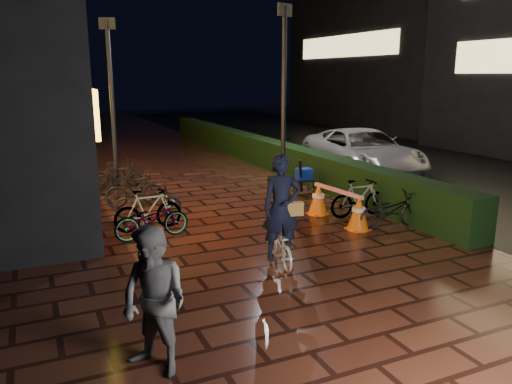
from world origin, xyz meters
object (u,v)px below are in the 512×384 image
bystander_person (154,302)px  van (362,152)px  cyclist (281,224)px  traffic_barrier (337,205)px  cart_assembly (303,175)px

bystander_person → van: 12.50m
bystander_person → cyclist: bearing=95.5°
bystander_person → traffic_barrier: (5.18, 4.19, -0.47)m
cyclist → traffic_barrier: size_ratio=1.04×
bystander_person → van: size_ratio=0.32×
bystander_person → cart_assembly: size_ratio=1.61×
bystander_person → traffic_barrier: bystander_person is taller
van → cart_assembly: 3.72m
traffic_barrier → van: bearing=48.6°
bystander_person → traffic_barrier: 6.68m
van → cart_assembly: size_ratio=5.11×
cyclist → cart_assembly: bearing=56.0°
van → traffic_barrier: size_ratio=2.83×
van → cyclist: 8.86m
bystander_person → van: (9.07, 8.60, -0.10)m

